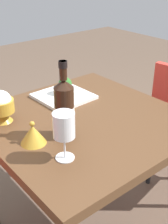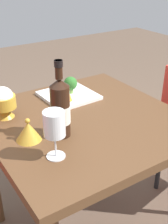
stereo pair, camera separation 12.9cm
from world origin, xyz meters
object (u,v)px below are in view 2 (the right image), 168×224
(carrot_garnish_left, at_px, (68,94))
(carrot_garnish_right, at_px, (69,83))
(serving_plate, at_px, (69,95))
(broccoli_floret, at_px, (71,84))
(wine_bottle, at_px, (60,108))
(rice_bowl_lid, at_px, (28,131))
(rice_bowl, at_px, (3,102))
(wine_glass, at_px, (54,125))

(carrot_garnish_left, distance_m, carrot_garnish_right, 0.16)
(serving_plate, bearing_deg, carrot_garnish_left, 148.39)
(broccoli_floret, height_order, carrot_garnish_right, broccoli_floret)
(wine_bottle, relative_size, rice_bowl_lid, 3.08)
(wine_bottle, height_order, broccoli_floret, wine_bottle)
(rice_bowl, distance_m, serving_plate, 0.35)
(broccoli_floret, height_order, carrot_garnish_left, broccoli_floret)
(carrot_garnish_left, bearing_deg, wine_bottle, 144.16)
(rice_bowl, xyz_separation_m, carrot_garnish_left, (-0.04, -0.30, -0.03))
(broccoli_floret, relative_size, carrot_garnish_right, 1.43)
(serving_plate, height_order, carrot_garnish_right, carrot_garnish_right)
(broccoli_floret, bearing_deg, rice_bowl, 95.62)
(wine_bottle, xyz_separation_m, carrot_garnish_left, (0.23, -0.17, -0.07))
(wine_glass, height_order, carrot_garnish_right, wine_glass)
(rice_bowl, bearing_deg, broccoli_floret, -84.38)
(wine_glass, xyz_separation_m, broccoli_floret, (0.42, -0.31, -0.06))
(wine_glass, bearing_deg, wine_bottle, -36.66)
(carrot_garnish_right, bearing_deg, wine_glass, 144.66)
(rice_bowl, distance_m, carrot_garnish_right, 0.40)
(rice_bowl_lid, distance_m, carrot_garnish_left, 0.35)
(rice_bowl, xyz_separation_m, broccoli_floret, (0.04, -0.36, -0.01))
(serving_plate, distance_m, broccoli_floret, 0.06)
(rice_bowl_lid, bearing_deg, carrot_garnish_right, -49.05)
(serving_plate, distance_m, carrot_garnish_right, 0.09)
(rice_bowl, bearing_deg, wine_glass, -172.97)
(rice_bowl, xyz_separation_m, carrot_garnish_right, (0.09, -0.39, -0.03))
(broccoli_floret, bearing_deg, serving_plate, 112.72)
(rice_bowl_lid, distance_m, serving_plate, 0.42)
(wine_glass, relative_size, carrot_garnish_left, 2.74)
(carrot_garnish_left, relative_size, carrot_garnish_right, 1.09)
(serving_plate, bearing_deg, wine_glass, 144.56)
(rice_bowl, relative_size, broccoli_floret, 1.65)
(carrot_garnish_left, bearing_deg, broccoli_floret, -38.42)
(wine_bottle, bearing_deg, wine_glass, 143.34)
(wine_bottle, height_order, serving_plate, wine_bottle)
(wine_bottle, relative_size, wine_glass, 1.72)
(wine_glass, distance_m, rice_bowl_lid, 0.18)
(rice_bowl_lid, distance_m, broccoli_floret, 0.44)
(wine_glass, bearing_deg, rice_bowl, 7.03)
(wine_bottle, relative_size, broccoli_floret, 3.59)
(wine_bottle, distance_m, wine_glass, 0.15)
(serving_plate, height_order, broccoli_floret, broccoli_floret)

